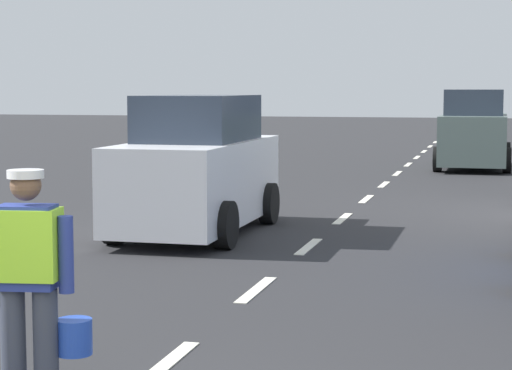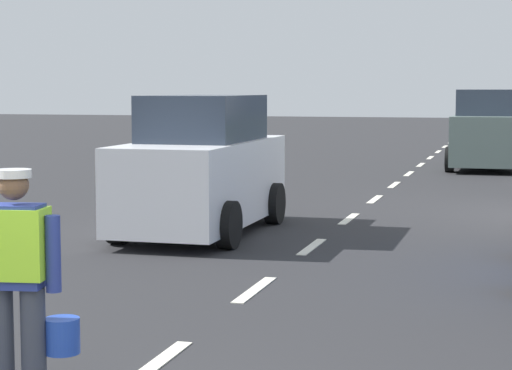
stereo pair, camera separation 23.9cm
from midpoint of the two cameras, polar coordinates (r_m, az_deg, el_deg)
The scene contains 5 objects.
ground_plane at distance 25.67m, azimuth 8.22°, elevation 0.73°, with size 96.00×96.00×0.00m, color #28282B.
lane_center_line at distance 29.83m, azimuth 9.09°, elevation 1.43°, with size 0.14×46.40×0.01m.
road_worker at distance 7.05m, azimuth -14.17°, elevation -5.11°, with size 0.74×0.45×1.67m.
car_oncoming_lead at distance 14.78m, azimuth -3.98°, elevation 0.92°, with size 1.88×4.16×2.13m.
car_outgoing_far at distance 27.28m, azimuth 12.60°, elevation 3.10°, with size 2.02×4.22×2.20m.
Camera 1 is at (2.59, -4.46, 2.24)m, focal length 67.19 mm.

